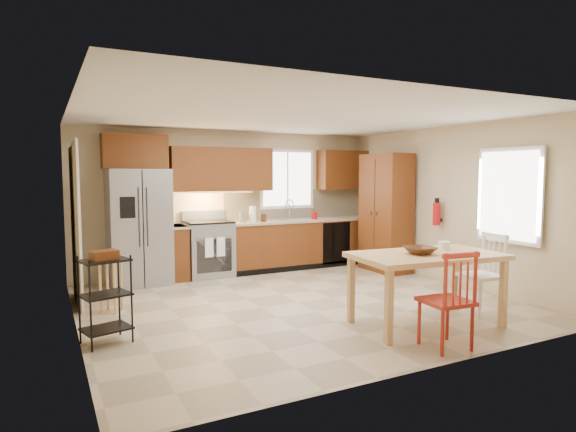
# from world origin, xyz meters

# --- Properties ---
(floor) EXTENTS (5.50, 5.50, 0.00)m
(floor) POSITION_xyz_m (0.00, 0.00, 0.00)
(floor) COLOR tan
(floor) RESTS_ON ground
(ceiling) EXTENTS (5.50, 5.00, 0.02)m
(ceiling) POSITION_xyz_m (0.00, 0.00, 2.50)
(ceiling) COLOR silver
(ceiling) RESTS_ON ground
(wall_back) EXTENTS (5.50, 0.02, 2.50)m
(wall_back) POSITION_xyz_m (0.00, 2.50, 1.25)
(wall_back) COLOR #CCB793
(wall_back) RESTS_ON ground
(wall_front) EXTENTS (5.50, 0.02, 2.50)m
(wall_front) POSITION_xyz_m (0.00, -2.50, 1.25)
(wall_front) COLOR #CCB793
(wall_front) RESTS_ON ground
(wall_left) EXTENTS (0.02, 5.00, 2.50)m
(wall_left) POSITION_xyz_m (-2.75, 0.00, 1.25)
(wall_left) COLOR #CCB793
(wall_left) RESTS_ON ground
(wall_right) EXTENTS (0.02, 5.00, 2.50)m
(wall_right) POSITION_xyz_m (2.75, 0.00, 1.25)
(wall_right) COLOR #CCB793
(wall_right) RESTS_ON ground
(refrigerator) EXTENTS (0.92, 0.75, 1.82)m
(refrigerator) POSITION_xyz_m (-1.70, 2.12, 0.91)
(refrigerator) COLOR gray
(refrigerator) RESTS_ON floor
(range_stove) EXTENTS (0.76, 0.63, 0.92)m
(range_stove) POSITION_xyz_m (-0.55, 2.19, 0.46)
(range_stove) COLOR gray
(range_stove) RESTS_ON floor
(base_cabinet_narrow) EXTENTS (0.30, 0.60, 0.90)m
(base_cabinet_narrow) POSITION_xyz_m (-1.10, 2.20, 0.45)
(base_cabinet_narrow) COLOR #663012
(base_cabinet_narrow) RESTS_ON floor
(base_cabinet_run) EXTENTS (2.92, 0.60, 0.90)m
(base_cabinet_run) POSITION_xyz_m (1.29, 2.20, 0.45)
(base_cabinet_run) COLOR #663012
(base_cabinet_run) RESTS_ON floor
(dishwasher) EXTENTS (0.60, 0.02, 0.78)m
(dishwasher) POSITION_xyz_m (1.85, 1.91, 0.45)
(dishwasher) COLOR black
(dishwasher) RESTS_ON floor
(backsplash) EXTENTS (2.92, 0.03, 0.55)m
(backsplash) POSITION_xyz_m (1.29, 2.48, 1.18)
(backsplash) COLOR beige
(backsplash) RESTS_ON wall_back
(upper_over_fridge) EXTENTS (1.00, 0.35, 0.55)m
(upper_over_fridge) POSITION_xyz_m (-1.70, 2.33, 2.10)
(upper_over_fridge) COLOR #632F10
(upper_over_fridge) RESTS_ON wall_back
(upper_left_block) EXTENTS (1.80, 0.35, 0.75)m
(upper_left_block) POSITION_xyz_m (-0.25, 2.33, 1.83)
(upper_left_block) COLOR #632F10
(upper_left_block) RESTS_ON wall_back
(upper_right_block) EXTENTS (1.00, 0.35, 0.75)m
(upper_right_block) POSITION_xyz_m (2.25, 2.33, 1.83)
(upper_right_block) COLOR #632F10
(upper_right_block) RESTS_ON wall_back
(window_back) EXTENTS (1.12, 0.04, 1.12)m
(window_back) POSITION_xyz_m (1.10, 2.48, 1.65)
(window_back) COLOR white
(window_back) RESTS_ON wall_back
(sink) EXTENTS (0.62, 0.46, 0.16)m
(sink) POSITION_xyz_m (1.10, 2.20, 0.86)
(sink) COLOR gray
(sink) RESTS_ON base_cabinet_run
(undercab_glow) EXTENTS (1.60, 0.30, 0.01)m
(undercab_glow) POSITION_xyz_m (-0.55, 2.30, 1.43)
(undercab_glow) COLOR #FFBF66
(undercab_glow) RESTS_ON wall_back
(soap_bottle) EXTENTS (0.09, 0.09, 0.19)m
(soap_bottle) POSITION_xyz_m (1.48, 2.10, 1.00)
(soap_bottle) COLOR #A90B0F
(soap_bottle) RESTS_ON base_cabinet_run
(paper_towel) EXTENTS (0.12, 0.12, 0.28)m
(paper_towel) POSITION_xyz_m (0.25, 2.15, 1.04)
(paper_towel) COLOR white
(paper_towel) RESTS_ON base_cabinet_run
(canister_steel) EXTENTS (0.11, 0.11, 0.18)m
(canister_steel) POSITION_xyz_m (0.05, 2.15, 0.99)
(canister_steel) COLOR gray
(canister_steel) RESTS_ON base_cabinet_run
(canister_wood) EXTENTS (0.10, 0.10, 0.14)m
(canister_wood) POSITION_xyz_m (0.45, 2.12, 0.97)
(canister_wood) COLOR #512D15
(canister_wood) RESTS_ON base_cabinet_run
(pantry) EXTENTS (0.50, 0.95, 2.10)m
(pantry) POSITION_xyz_m (2.43, 1.20, 1.05)
(pantry) COLOR #663012
(pantry) RESTS_ON floor
(fire_extinguisher) EXTENTS (0.12, 0.12, 0.36)m
(fire_extinguisher) POSITION_xyz_m (2.63, 0.15, 1.10)
(fire_extinguisher) COLOR #A90B0F
(fire_extinguisher) RESTS_ON wall_right
(window_right) EXTENTS (0.04, 1.02, 1.32)m
(window_right) POSITION_xyz_m (2.68, -1.15, 1.45)
(window_right) COLOR white
(window_right) RESTS_ON wall_right
(doorway) EXTENTS (0.04, 0.95, 2.10)m
(doorway) POSITION_xyz_m (-2.67, 1.30, 1.05)
(doorway) COLOR #8C7A59
(doorway) RESTS_ON wall_left
(dining_table) EXTENTS (1.77, 1.11, 0.82)m
(dining_table) POSITION_xyz_m (0.87, -1.52, 0.41)
(dining_table) COLOR tan
(dining_table) RESTS_ON floor
(chair_red) EXTENTS (0.51, 0.51, 0.99)m
(chair_red) POSITION_xyz_m (0.52, -2.17, 0.50)
(chair_red) COLOR #AD281A
(chair_red) RESTS_ON floor
(chair_white) EXTENTS (0.51, 0.51, 0.99)m
(chair_white) POSITION_xyz_m (1.82, -1.47, 0.50)
(chair_white) COLOR white
(chair_white) RESTS_ON floor
(table_bowl) EXTENTS (0.37, 0.37, 0.08)m
(table_bowl) POSITION_xyz_m (0.76, -1.52, 0.83)
(table_bowl) COLOR #512D15
(table_bowl) RESTS_ON dining_table
(table_jar) EXTENTS (0.15, 0.15, 0.16)m
(table_jar) POSITION_xyz_m (1.24, -1.41, 0.86)
(table_jar) COLOR white
(table_jar) RESTS_ON dining_table
(bar_stool) EXTENTS (0.38, 0.38, 0.71)m
(bar_stool) POSITION_xyz_m (-2.31, 0.68, 0.36)
(bar_stool) COLOR tan
(bar_stool) RESTS_ON floor
(utility_cart) EXTENTS (0.54, 0.46, 0.92)m
(utility_cart) POSITION_xyz_m (-2.50, -0.48, 0.46)
(utility_cart) COLOR black
(utility_cart) RESTS_ON floor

